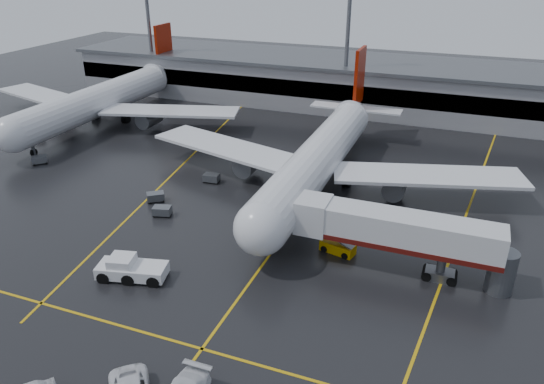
% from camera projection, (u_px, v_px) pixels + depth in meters
% --- Properties ---
extents(ground, '(220.00, 220.00, 0.00)m').
position_uv_depth(ground, '(295.00, 220.00, 57.79)').
color(ground, black).
rests_on(ground, ground).
extents(apron_line_centre, '(0.25, 90.00, 0.02)m').
position_uv_depth(apron_line_centre, '(295.00, 220.00, 57.79)').
color(apron_line_centre, gold).
rests_on(apron_line_centre, ground).
extents(apron_line_stop, '(60.00, 0.25, 0.02)m').
position_uv_depth(apron_line_stop, '(202.00, 349.00, 39.25)').
color(apron_line_stop, gold).
rests_on(apron_line_stop, ground).
extents(apron_line_left, '(9.99, 69.35, 0.02)m').
position_uv_depth(apron_line_left, '(183.00, 164.00, 72.71)').
color(apron_line_left, gold).
rests_on(apron_line_left, ground).
extents(apron_line_right, '(7.57, 69.64, 0.02)m').
position_uv_depth(apron_line_right, '(469.00, 208.00, 60.37)').
color(apron_line_right, gold).
rests_on(apron_line_right, ground).
extents(terminal, '(122.00, 19.00, 8.60)m').
position_uv_depth(terminal, '(378.00, 85.00, 96.34)').
color(terminal, gray).
rests_on(terminal, ground).
extents(light_mast_left, '(3.00, 1.20, 25.45)m').
position_uv_depth(light_mast_left, '(148.00, 21.00, 101.60)').
color(light_mast_left, '#595B60').
rests_on(light_mast_left, ground).
extents(light_mast_mid, '(3.00, 1.20, 25.45)m').
position_uv_depth(light_mast_mid, '(348.00, 31.00, 88.60)').
color(light_mast_mid, '#595B60').
rests_on(light_mast_mid, ground).
extents(main_airliner, '(48.80, 45.60, 14.10)m').
position_uv_depth(main_airliner, '(321.00, 155.00, 64.16)').
color(main_airliner, silver).
rests_on(main_airliner, ground).
extents(second_airliner, '(48.80, 45.60, 14.10)m').
position_uv_depth(second_airliner, '(103.00, 99.00, 87.92)').
color(second_airliner, silver).
rests_on(second_airliner, ground).
extents(jet_bridge, '(19.90, 3.40, 6.05)m').
position_uv_depth(jet_bridge, '(398.00, 234.00, 47.19)').
color(jet_bridge, silver).
rests_on(jet_bridge, ground).
extents(pushback_tractor, '(6.72, 3.99, 2.25)m').
position_uv_depth(pushback_tractor, '(130.00, 269.00, 47.38)').
color(pushback_tractor, white).
rests_on(pushback_tractor, ground).
extents(belt_loader, '(3.71, 2.29, 2.19)m').
position_uv_depth(belt_loader, '(338.00, 247.00, 51.50)').
color(belt_loader, '#C88E00').
rests_on(belt_loader, ground).
extents(baggage_cart_a, '(2.27, 1.77, 1.12)m').
position_uv_depth(baggage_cart_a, '(162.00, 211.00, 58.47)').
color(baggage_cart_a, '#595B60').
rests_on(baggage_cart_a, ground).
extents(baggage_cart_b, '(2.38, 2.25, 1.12)m').
position_uv_depth(baggage_cart_b, '(156.00, 197.00, 61.76)').
color(baggage_cart_b, '#595B60').
rests_on(baggage_cart_b, ground).
extents(baggage_cart_c, '(2.12, 1.49, 1.12)m').
position_uv_depth(baggage_cart_c, '(211.00, 178.00, 66.81)').
color(baggage_cart_c, '#595B60').
rests_on(baggage_cart_c, ground).
extents(baggage_cart_d, '(2.35, 2.00, 1.12)m').
position_uv_depth(baggage_cart_d, '(38.00, 135.00, 82.03)').
color(baggage_cart_d, '#595B60').
rests_on(baggage_cart_d, ground).
extents(baggage_cart_e, '(2.34, 2.33, 1.12)m').
position_uv_depth(baggage_cart_e, '(39.00, 159.00, 72.51)').
color(baggage_cart_e, '#595B60').
rests_on(baggage_cart_e, ground).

